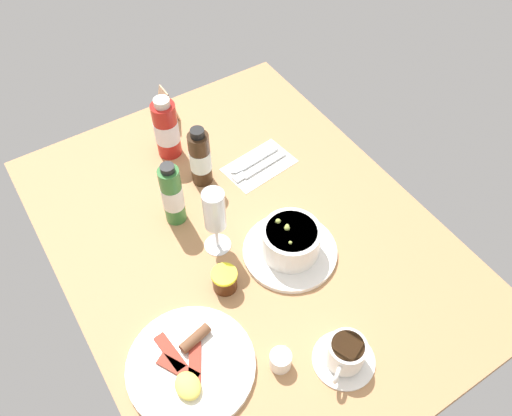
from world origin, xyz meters
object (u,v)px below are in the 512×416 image
sauce_bottle_brown (199,159)px  menu_card (166,105)px  porridge_bowl (291,243)px  jam_jar (225,280)px  sauce_bottle_red (166,129)px  breakfast_plate (191,366)px  wine_glass (215,213)px  cutlery_setting (258,165)px  creamer_jug (281,360)px  sauce_bottle_green (172,195)px  coffee_cup (344,355)px

sauce_bottle_brown → menu_card: size_ratio=1.64×
porridge_bowl → menu_card: menu_card is taller
jam_jar → sauce_bottle_brown: size_ratio=0.33×
porridge_bowl → sauce_bottle_brown: size_ratio=1.26×
sauce_bottle_red → breakfast_plate: size_ratio=0.70×
wine_glass → cutlery_setting: bearing=-52.8°
porridge_bowl → sauce_bottle_red: sauce_bottle_red is taller
breakfast_plate → menu_card: menu_card is taller
sauce_bottle_brown → breakfast_plate: size_ratio=0.67×
sauce_bottle_brown → menu_card: bearing=-7.5°
creamer_jug → sauce_bottle_green: 44.94cm
breakfast_plate → sauce_bottle_green: bearing=-22.9°
porridge_bowl → sauce_bottle_green: bearing=36.5°
cutlery_setting → sauce_bottle_red: bearing=44.7°
sauce_bottle_red → breakfast_plate: bearing=157.0°
creamer_jug → sauce_bottle_brown: bearing=-11.7°
coffee_cup → sauce_bottle_brown: 58.56cm
creamer_jug → sauce_bottle_red: (65.73, -8.61, 6.15)cm
creamer_jug → sauce_bottle_red: sauce_bottle_red is taller
coffee_cup → sauce_bottle_red: size_ratio=0.70×
breakfast_plate → creamer_jug: bearing=-120.1°
cutlery_setting → creamer_jug: bearing=152.0°
cutlery_setting → breakfast_plate: 57.07cm
wine_glass → jam_jar: wine_glass is taller
sauce_bottle_green → porridge_bowl: bearing=-143.5°
porridge_bowl → creamer_jug: porridge_bowl is taller
wine_glass → jam_jar: bearing=158.4°
menu_card → wine_glass: bearing=167.5°
jam_jar → creamer_jug: bearing=-179.5°
porridge_bowl → sauce_bottle_green: sauce_bottle_green is taller
creamer_jug → breakfast_plate: bearing=59.9°
cutlery_setting → sauce_bottle_green: bearing=98.6°
coffee_cup → creamer_jug: bearing=59.4°
sauce_bottle_brown → sauce_bottle_red: bearing=9.2°
cutlery_setting → jam_jar: bearing=136.2°
sauce_bottle_brown → sauce_bottle_red: (13.66, 2.22, 0.39)cm
wine_glass → sauce_bottle_green: (12.56, 4.38, -3.60)cm
breakfast_plate → menu_card: bearing=-23.2°
sauce_bottle_red → menu_card: (12.48, -5.67, -3.10)cm
wine_glass → menu_card: 47.91cm
creamer_jug → sauce_bottle_red: 66.58cm
coffee_cup → creamer_jug: coffee_cup is taller
sauce_bottle_brown → cutlery_setting: bearing=-103.7°
wine_glass → coffee_cup: bearing=-170.1°
sauce_bottle_green → sauce_bottle_red: sauce_bottle_green is taller
cutlery_setting → coffee_cup: (-54.73, 15.09, 3.01)cm
wine_glass → menu_card: size_ratio=1.75×
porridge_bowl → jam_jar: (0.40, 17.19, -1.37)cm
porridge_bowl → sauce_bottle_green: (23.50, 17.39, 4.46)cm
jam_jar → sauce_bottle_green: size_ratio=0.31×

